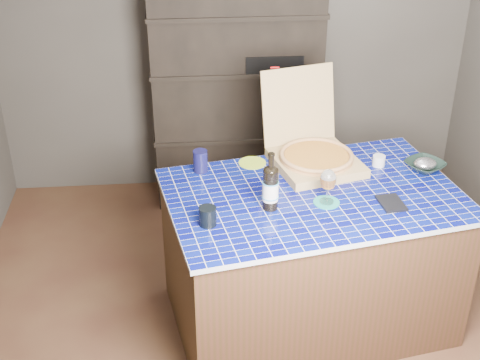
{
  "coord_description": "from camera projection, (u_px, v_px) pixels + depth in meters",
  "views": [
    {
      "loc": [
        -0.36,
        -3.01,
        2.69
      ],
      "look_at": [
        -0.1,
        0.0,
        0.98
      ],
      "focal_mm": 50.0,
      "sensor_mm": 36.0,
      "label": 1
    }
  ],
  "objects": [
    {
      "name": "room",
      "position": [
        261.0,
        133.0,
        3.34
      ],
      "size": [
        3.5,
        3.5,
        3.5
      ],
      "color": "brown",
      "rests_on": "ground"
    },
    {
      "name": "shelving_unit",
      "position": [
        237.0,
        86.0,
        4.84
      ],
      "size": [
        1.2,
        0.41,
        1.8
      ],
      "color": "black",
      "rests_on": "floor"
    },
    {
      "name": "kitchen_island",
      "position": [
        310.0,
        258.0,
        3.81
      ],
      "size": [
        1.72,
        1.27,
        0.86
      ],
      "rotation": [
        0.0,
        0.0,
        0.18
      ],
      "color": "#43251A",
      "rests_on": "floor"
    },
    {
      "name": "pizza_box",
      "position": [
        314.0,
        154.0,
        3.85
      ],
      "size": [
        0.58,
        0.65,
        0.5
      ],
      "rotation": [
        0.0,
        0.0,
        0.26
      ],
      "color": "tan",
      "rests_on": "kitchen_island"
    },
    {
      "name": "mead_bottle",
      "position": [
        271.0,
        187.0,
        3.4
      ],
      "size": [
        0.09,
        0.09,
        0.32
      ],
      "color": "black",
      "rests_on": "kitchen_island"
    },
    {
      "name": "teal_trivet",
      "position": [
        326.0,
        202.0,
        3.51
      ],
      "size": [
        0.14,
        0.14,
        0.01
      ],
      "primitive_type": "cylinder",
      "color": "#188171",
      "rests_on": "kitchen_island"
    },
    {
      "name": "wine_glass",
      "position": [
        328.0,
        180.0,
        3.44
      ],
      "size": [
        0.09,
        0.09,
        0.19
      ],
      "color": "white",
      "rests_on": "teal_trivet"
    },
    {
      "name": "tumbler",
      "position": [
        208.0,
        216.0,
        3.3
      ],
      "size": [
        0.09,
        0.09,
        0.1
      ],
      "primitive_type": "cylinder",
      "color": "black",
      "rests_on": "kitchen_island"
    },
    {
      "name": "dvd_case",
      "position": [
        391.0,
        203.0,
        3.49
      ],
      "size": [
        0.14,
        0.18,
        0.01
      ],
      "primitive_type": "cube",
      "rotation": [
        0.0,
        0.0,
        0.11
      ],
      "color": "black",
      "rests_on": "kitchen_island"
    },
    {
      "name": "bowl",
      "position": [
        425.0,
        166.0,
        3.81
      ],
      "size": [
        0.29,
        0.29,
        0.05
      ],
      "primitive_type": "imported",
      "rotation": [
        0.0,
        0.0,
        0.56
      ],
      "color": "black",
      "rests_on": "kitchen_island"
    },
    {
      "name": "foil_contents",
      "position": [
        425.0,
        164.0,
        3.8
      ],
      "size": [
        0.13,
        0.11,
        0.06
      ],
      "primitive_type": "ellipsoid",
      "color": "silver",
      "rests_on": "bowl"
    },
    {
      "name": "white_jar",
      "position": [
        379.0,
        161.0,
        3.85
      ],
      "size": [
        0.07,
        0.07,
        0.06
      ],
      "primitive_type": "cylinder",
      "color": "silver",
      "rests_on": "kitchen_island"
    },
    {
      "name": "navy_cup",
      "position": [
        200.0,
        161.0,
        3.78
      ],
      "size": [
        0.08,
        0.08,
        0.13
      ],
      "primitive_type": "cylinder",
      "color": "#0F0E34",
      "rests_on": "kitchen_island"
    },
    {
      "name": "green_trivet",
      "position": [
        252.0,
        163.0,
        3.89
      ],
      "size": [
        0.16,
        0.16,
        0.01
      ],
      "primitive_type": "cylinder",
      "color": "#A6CB2B",
      "rests_on": "kitchen_island"
    }
  ]
}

